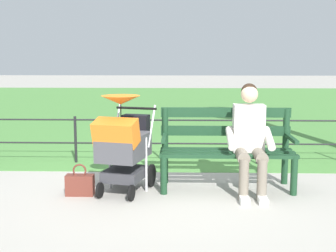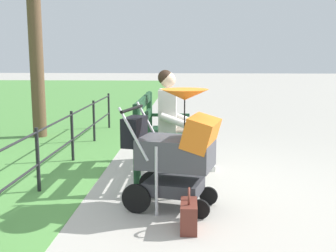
# 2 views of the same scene
# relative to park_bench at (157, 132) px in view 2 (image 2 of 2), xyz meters

# --- Properties ---
(ground_plane) EXTENTS (60.00, 60.00, 0.00)m
(ground_plane) POSITION_rel_park_bench_xyz_m (0.77, 0.12, -0.53)
(ground_plane) COLOR #ADA89E
(park_bench) EXTENTS (1.60, 0.61, 0.96)m
(park_bench) POSITION_rel_park_bench_xyz_m (0.00, 0.00, 0.00)
(park_bench) COLOR #193D23
(park_bench) RESTS_ON ground
(person_on_bench) EXTENTS (0.53, 0.74, 1.28)m
(person_on_bench) POSITION_rel_park_bench_xyz_m (-0.25, 0.22, 0.15)
(person_on_bench) COLOR slate
(person_on_bench) RESTS_ON ground
(stroller) EXTENTS (0.69, 0.97, 1.15)m
(stroller) POSITION_rel_park_bench_xyz_m (1.21, 0.27, 0.07)
(stroller) COLOR black
(stroller) RESTS_ON ground
(handbag) EXTENTS (0.32, 0.14, 0.37)m
(handbag) POSITION_rel_park_bench_xyz_m (1.71, 0.39, -0.40)
(handbag) COLOR brown
(handbag) RESTS_ON ground
(park_fence) EXTENTS (8.13, 0.04, 0.70)m
(park_fence) POSITION_rel_park_bench_xyz_m (0.49, -1.23, -0.10)
(park_fence) COLOR black
(park_fence) RESTS_ON ground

